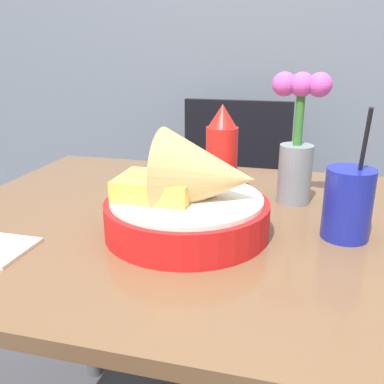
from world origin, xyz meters
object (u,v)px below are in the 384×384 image
(chair_far_window, at_px, (231,201))
(flower_vase, at_px, (297,142))
(ketchup_bottle, at_px, (222,153))
(food_basket, at_px, (193,199))
(drink_cup, at_px, (348,206))

(chair_far_window, relative_size, flower_vase, 3.29)
(chair_far_window, bearing_deg, ketchup_bottle, -83.24)
(food_basket, bearing_deg, drink_cup, 11.22)
(food_basket, xyz_separation_m, flower_vase, (0.16, 0.21, 0.06))
(chair_far_window, height_order, ketchup_bottle, ketchup_bottle)
(ketchup_bottle, bearing_deg, food_basket, -92.17)
(chair_far_window, bearing_deg, flower_vase, -69.37)
(chair_far_window, xyz_separation_m, ketchup_bottle, (0.07, -0.60, 0.33))
(food_basket, distance_m, drink_cup, 0.26)
(chair_far_window, height_order, drink_cup, drink_cup)
(flower_vase, bearing_deg, chair_far_window, 110.63)
(chair_far_window, height_order, food_basket, food_basket)
(drink_cup, bearing_deg, chair_far_window, 112.68)
(chair_far_window, distance_m, flower_vase, 0.74)
(flower_vase, bearing_deg, food_basket, -127.78)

